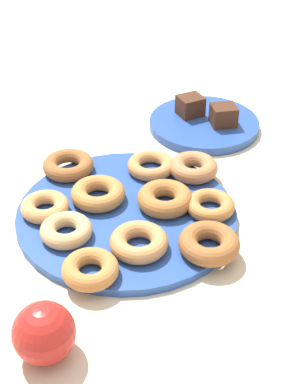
% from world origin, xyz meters
% --- Properties ---
extents(ground_plane, '(2.40, 2.40, 0.00)m').
position_xyz_m(ground_plane, '(0.00, 0.00, 0.00)').
color(ground_plane, beige).
extents(donut_plate, '(0.35, 0.35, 0.01)m').
position_xyz_m(donut_plate, '(0.00, 0.00, 0.01)').
color(donut_plate, '#284C9E').
rests_on(donut_plate, ground_plane).
extents(donut_0, '(0.13, 0.13, 0.03)m').
position_xyz_m(donut_0, '(-0.14, -0.06, 0.03)').
color(donut_0, '#995B2D').
rests_on(donut_0, donut_plate).
extents(donut_1, '(0.09, 0.09, 0.03)m').
position_xyz_m(donut_1, '(0.01, 0.06, 0.03)').
color(donut_1, '#AD6B33').
rests_on(donut_1, donut_plate).
extents(donut_2, '(0.11, 0.11, 0.02)m').
position_xyz_m(donut_2, '(-0.09, 0.08, 0.02)').
color(donut_2, '#C6844C').
rests_on(donut_2, donut_plate).
extents(donut_3, '(0.09, 0.09, 0.02)m').
position_xyz_m(donut_3, '(0.03, -0.10, 0.03)').
color(donut_3, tan).
rests_on(donut_3, donut_plate).
extents(donut_4, '(0.12, 0.12, 0.03)m').
position_xyz_m(donut_4, '(0.13, 0.08, 0.03)').
color(donut_4, '#995B2D').
rests_on(donut_4, donut_plate).
extents(donut_5, '(0.10, 0.10, 0.02)m').
position_xyz_m(donut_5, '(0.12, -0.09, 0.03)').
color(donut_5, '#BC7A3D').
rests_on(donut_5, donut_plate).
extents(donut_6, '(0.11, 0.11, 0.03)m').
position_xyz_m(donut_6, '(-0.06, 0.14, 0.03)').
color(donut_6, '#B27547').
rests_on(donut_6, donut_plate).
extents(donut_7, '(0.12, 0.12, 0.03)m').
position_xyz_m(donut_7, '(-0.04, -0.03, 0.03)').
color(donut_7, '#BC7A3D').
rests_on(donut_7, donut_plate).
extents(donut_8, '(0.11, 0.11, 0.02)m').
position_xyz_m(donut_8, '(-0.04, -0.12, 0.02)').
color(donut_8, tan).
rests_on(donut_8, donut_plate).
extents(donut_9, '(0.12, 0.12, 0.03)m').
position_xyz_m(donut_9, '(0.09, -0.01, 0.03)').
color(donut_9, '#C6844C').
rests_on(donut_9, donut_plate).
extents(donut_10, '(0.11, 0.11, 0.02)m').
position_xyz_m(donut_10, '(0.05, 0.12, 0.02)').
color(donut_10, '#BC7A3D').
rests_on(donut_10, donut_plate).
extents(cake_plate, '(0.22, 0.22, 0.02)m').
position_xyz_m(cake_plate, '(-0.22, 0.24, 0.01)').
color(cake_plate, '#284C9E').
rests_on(cake_plate, ground_plane).
extents(brownie_near, '(0.05, 0.05, 0.04)m').
position_xyz_m(brownie_near, '(-0.25, 0.23, 0.04)').
color(brownie_near, '#472819').
rests_on(brownie_near, cake_plate).
extents(brownie_far, '(0.05, 0.05, 0.04)m').
position_xyz_m(brownie_far, '(-0.19, 0.27, 0.04)').
color(brownie_far, '#472819').
rests_on(brownie_far, cake_plate).
extents(apple, '(0.08, 0.08, 0.08)m').
position_xyz_m(apple, '(0.22, -0.18, 0.04)').
color(apple, red).
rests_on(apple, ground_plane).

